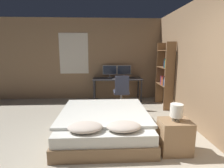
{
  "coord_description": "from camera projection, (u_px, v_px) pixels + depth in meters",
  "views": [
    {
      "loc": [
        -0.17,
        -2.08,
        1.64
      ],
      "look_at": [
        0.06,
        2.59,
        0.75
      ],
      "focal_mm": 28.0,
      "sensor_mm": 36.0,
      "label": 1
    }
  ],
  "objects": [
    {
      "name": "wall_back",
      "position": [
        108.0,
        59.0,
        5.97
      ],
      "size": [
        12.0,
        0.08,
        2.7
      ],
      "color": "#8E7051",
      "rests_on": "ground_plane"
    },
    {
      "name": "wall_side_right",
      "position": [
        197.0,
        65.0,
        3.66
      ],
      "size": [
        0.06,
        12.0,
        2.7
      ],
      "color": "#8E7051",
      "rests_on": "ground_plane"
    },
    {
      "name": "bed",
      "position": [
        104.0,
        123.0,
        3.46
      ],
      "size": [
        1.71,
        1.91,
        0.53
      ],
      "color": "#846647",
      "rests_on": "ground_plane"
    },
    {
      "name": "nightstand",
      "position": [
        175.0,
        136.0,
        2.84
      ],
      "size": [
        0.49,
        0.39,
        0.55
      ],
      "color": "#997551",
      "rests_on": "ground_plane"
    },
    {
      "name": "bedside_lamp",
      "position": [
        176.0,
        111.0,
        2.75
      ],
      "size": [
        0.2,
        0.2,
        0.27
      ],
      "color": "gray",
      "rests_on": "nightstand"
    },
    {
      "name": "desk",
      "position": [
        117.0,
        81.0,
        5.76
      ],
      "size": [
        1.61,
        0.59,
        0.75
      ],
      "color": "#38383D",
      "rests_on": "ground_plane"
    },
    {
      "name": "monitor_left",
      "position": [
        110.0,
        71.0,
        5.88
      ],
      "size": [
        0.47,
        0.16,
        0.41
      ],
      "color": "#B7B7BC",
      "rests_on": "desk"
    },
    {
      "name": "monitor_right",
      "position": [
        124.0,
        70.0,
        5.9
      ],
      "size": [
        0.47,
        0.16,
        0.41
      ],
      "color": "#B7B7BC",
      "rests_on": "desk"
    },
    {
      "name": "keyboard",
      "position": [
        118.0,
        79.0,
        5.56
      ],
      "size": [
        0.36,
        0.13,
        0.02
      ],
      "color": "#B7B7BC",
      "rests_on": "desk"
    },
    {
      "name": "computer_mouse",
      "position": [
        126.0,
        79.0,
        5.57
      ],
      "size": [
        0.07,
        0.05,
        0.04
      ],
      "color": "#B7B7BC",
      "rests_on": "desk"
    },
    {
      "name": "office_chair",
      "position": [
        121.0,
        95.0,
        5.08
      ],
      "size": [
        0.52,
        0.52,
        0.96
      ],
      "color": "black",
      "rests_on": "ground_plane"
    },
    {
      "name": "bookshelf",
      "position": [
        166.0,
        73.0,
        5.0
      ],
      "size": [
        0.26,
        0.8,
        1.88
      ],
      "color": "brown",
      "rests_on": "ground_plane"
    }
  ]
}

